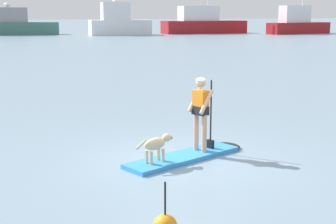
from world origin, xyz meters
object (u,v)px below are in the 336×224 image
Objects in this scene: paddleboard at (190,155)px; moored_boat_far_starboard at (119,23)px; dog at (157,144)px; person_paddler at (201,109)px; moored_boat_outer at (297,23)px; moored_boat_starboard at (13,25)px; moored_boat_center at (203,23)px.

moored_boat_far_starboard reaches higher than paddleboard.
dog is at bearing -158.02° from paddleboard.
person_paddler is 60.76m from moored_boat_far_starboard.
moored_boat_far_starboard is at bearing 76.51° from dog.
moored_boat_far_starboard is 0.78× the size of moored_boat_outer.
moored_boat_outer is (40.06, -10.23, 0.11)m from moored_boat_starboard.
paddleboard is 3.37× the size of dog.
moored_boat_far_starboard reaches higher than person_paddler.
dog is 0.11× the size of moored_boat_far_starboard.
moored_boat_starboard is (-0.54, 65.00, 1.39)m from paddleboard.
dog is 0.08× the size of moored_boat_starboard.
dog is 68.40m from moored_boat_outer.
moored_boat_far_starboard is (13.96, -5.55, 0.27)m from moored_boat_starboard.
person_paddler is at bearing -102.47° from moored_boat_far_starboard.
moored_boat_center is (13.34, 1.33, -0.19)m from moored_boat_far_starboard.
moored_boat_outer reaches higher than moored_boat_starboard.
moored_boat_starboard is at bearing 158.32° from moored_boat_far_starboard.
moored_boat_center reaches higher than moored_boat_far_starboard.
person_paddler is 0.14× the size of moored_boat_starboard.
moored_boat_outer is at bearing 53.73° from dog.
paddleboard is at bearing -102.73° from moored_boat_far_starboard.
dog is at bearing -90.34° from moored_boat_starboard.
paddleboard is 1.09m from person_paddler.
moored_boat_outer is (40.46, 55.14, 1.05)m from dog.
moored_boat_starboard reaches higher than dog.
moored_boat_far_starboard is (13.43, 59.45, 1.66)m from paddleboard.
paddleboard is at bearing -125.82° from moored_boat_outer.
moored_boat_far_starboard is at bearing 77.53° from person_paddler.
person_paddler is 1.46m from dog.
moored_boat_starboard is 41.35m from moored_boat_outer.
moored_boat_far_starboard is (14.36, 59.82, 1.22)m from dog.
paddleboard is at bearing 21.98° from dog.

